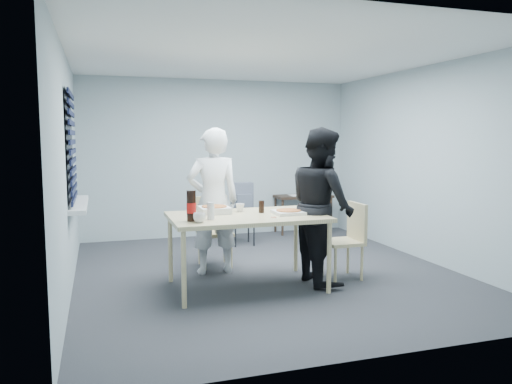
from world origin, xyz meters
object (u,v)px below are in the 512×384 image
object	(u,v)px
stool	(242,219)
mug_b	(240,208)
person_black	(322,205)
side_table	(303,200)
mug_a	(199,218)
backpack	(242,198)
soda_bottle	(191,206)
chair_right	(349,235)
dining_table	(247,220)
chair_far	(213,226)
person_white	(213,201)

from	to	relation	value
stool	mug_b	xyz separation A→B (m)	(-0.56, -1.87, 0.45)
stool	person_black	bearing A→B (deg)	-81.39
side_table	mug_a	size ratio (longest dim) A/B	7.98
mug_a	backpack	bearing A→B (deg)	64.81
side_table	soda_bottle	size ratio (longest dim) A/B	3.12
chair_right	dining_table	bearing A→B (deg)	-179.63
side_table	mug_a	world-z (taller)	mug_a
person_black	mug_a	distance (m)	1.50
stool	mug_a	bearing A→B (deg)	-115.07
side_table	person_black	bearing A→B (deg)	-109.04
chair_far	backpack	size ratio (longest dim) A/B	1.99
person_white	mug_b	bearing A→B (deg)	115.07
person_white	soda_bottle	xyz separation A→B (m)	(-0.43, -0.92, 0.08)
dining_table	stool	xyz separation A→B (m)	(0.56, 2.13, -0.35)
dining_table	person_white	distance (m)	0.75
dining_table	side_table	world-z (taller)	dining_table
stool	chair_right	bearing A→B (deg)	-71.66
chair_right	mug_b	world-z (taller)	mug_b
chair_right	mug_b	bearing A→B (deg)	168.99
backpack	mug_b	bearing A→B (deg)	-99.87
person_black	stool	xyz separation A→B (m)	(-0.33, 2.16, -0.48)
dining_table	chair_far	size ratio (longest dim) A/B	1.88
chair_right	stool	distance (m)	2.23
person_black	mug_a	size ratio (longest dim) A/B	14.39
stool	side_table	bearing A→B (deg)	26.65
person_white	mug_b	distance (m)	0.50
chair_far	person_black	world-z (taller)	person_black
mug_a	chair_far	bearing A→B (deg)	71.96
chair_right	soda_bottle	xyz separation A→B (m)	(-1.91, -0.23, 0.45)
dining_table	mug_a	world-z (taller)	mug_a
chair_far	soda_bottle	xyz separation A→B (m)	(-0.52, -1.30, 0.45)
mug_b	mug_a	bearing A→B (deg)	-135.46
mug_a	mug_b	world-z (taller)	mug_a
stool	backpack	xyz separation A→B (m)	(0.00, -0.01, 0.33)
chair_far	person_white	xyz separation A→B (m)	(-0.08, -0.37, 0.37)
person_black	stool	distance (m)	2.23
dining_table	person_black	distance (m)	0.89
dining_table	mug_b	distance (m)	0.27
soda_bottle	backpack	bearing A→B (deg)	62.66
backpack	soda_bottle	bearing A→B (deg)	-110.43
person_white	backpack	xyz separation A→B (m)	(0.77, 1.41, -0.15)
chair_far	mug_a	size ratio (longest dim) A/B	7.24
chair_far	side_table	world-z (taller)	chair_far
chair_right	person_white	size ratio (longest dim) A/B	0.50
person_white	stool	distance (m)	1.69
person_black	side_table	world-z (taller)	person_black
stool	mug_b	size ratio (longest dim) A/B	5.19
chair_right	person_black	distance (m)	0.53
stool	mug_b	world-z (taller)	mug_b
stool	mug_a	size ratio (longest dim) A/B	4.22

